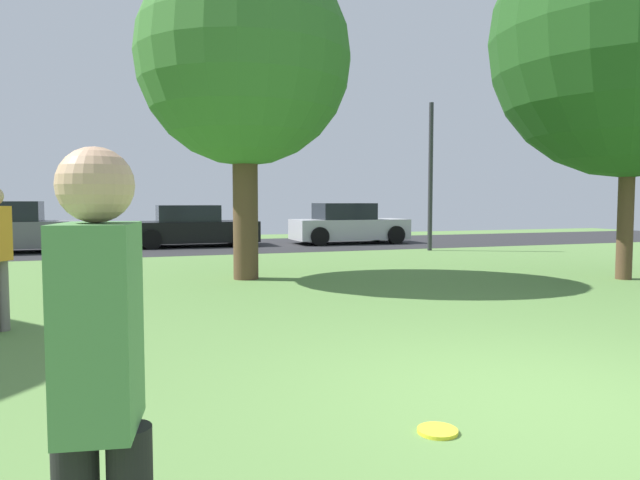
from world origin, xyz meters
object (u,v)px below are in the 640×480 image
object	(u,v)px
parked_car_grey	(9,229)
oak_tree_center	(244,60)
person_bystander	(101,397)
street_lamp_post	(431,177)
parked_car_silver	(348,225)
frisbee_disc	(437,431)
birch_tree_lone	(632,39)
parked_car_black	(193,227)

from	to	relation	value
parked_car_grey	oak_tree_center	bearing A→B (deg)	-56.05
person_bystander	street_lamp_post	bearing A→B (deg)	-23.47
person_bystander	parked_car_silver	distance (m)	19.21
oak_tree_center	parked_car_silver	size ratio (longest dim) A/B	1.55
frisbee_disc	birch_tree_lone	bearing A→B (deg)	36.48
parked_car_silver	parked_car_grey	bearing A→B (deg)	-179.20
parked_car_black	parked_car_silver	size ratio (longest dim) A/B	1.01
frisbee_disc	street_lamp_post	bearing A→B (deg)	60.36
birch_tree_lone	person_bystander	bearing A→B (deg)	-143.78
birch_tree_lone	parked_car_grey	distance (m)	16.68
street_lamp_post	frisbee_disc	bearing A→B (deg)	-119.64
oak_tree_center	parked_car_black	distance (m)	9.39
parked_car_grey	frisbee_disc	bearing A→B (deg)	-72.58
oak_tree_center	person_bystander	world-z (taller)	oak_tree_center
birch_tree_lone	parked_car_black	xyz separation A→B (m)	(-6.94, 11.14, -3.99)
frisbee_disc	parked_car_grey	world-z (taller)	parked_car_grey
person_bystander	oak_tree_center	bearing A→B (deg)	-4.76
oak_tree_center	street_lamp_post	distance (m)	8.36
parked_car_grey	parked_car_silver	size ratio (longest dim) A/B	1.09
parked_car_black	parked_car_grey	bearing A→B (deg)	-173.06
birch_tree_lone	parked_car_grey	bearing A→B (deg)	139.72
parked_car_grey	parked_car_black	distance (m)	5.46
parked_car_black	birch_tree_lone	bearing A→B (deg)	-58.07
parked_car_silver	street_lamp_post	world-z (taller)	street_lamp_post
birch_tree_lone	frisbee_disc	bearing A→B (deg)	-143.52
parked_car_silver	street_lamp_post	distance (m)	4.12
frisbee_disc	person_bystander	bearing A→B (deg)	-144.74
parked_car_grey	parked_car_black	size ratio (longest dim) A/B	1.07
frisbee_disc	parked_car_grey	size ratio (longest dim) A/B	0.06
parked_car_black	street_lamp_post	bearing A→B (deg)	-31.50
oak_tree_center	parked_car_silver	xyz separation A→B (m)	(5.45, 8.16, -3.58)
birch_tree_lone	street_lamp_post	xyz separation A→B (m)	(-0.26, 7.04, -2.37)
birch_tree_lone	parked_car_silver	bearing A→B (deg)	98.15
birch_tree_lone	parked_car_silver	xyz separation A→B (m)	(-1.52, 10.63, -3.96)
oak_tree_center	birch_tree_lone	distance (m)	7.41
person_bystander	parked_car_silver	size ratio (longest dim) A/B	0.42
oak_tree_center	parked_car_silver	world-z (taller)	oak_tree_center
parked_car_black	parked_car_silver	world-z (taller)	parked_car_silver
frisbee_disc	parked_car_black	xyz separation A→B (m)	(0.43, 16.59, 0.62)
person_bystander	parked_car_grey	bearing A→B (deg)	19.48
birch_tree_lone	parked_car_grey	xyz separation A→B (m)	(-12.36, 10.48, -3.93)
oak_tree_center	birch_tree_lone	bearing A→B (deg)	-19.50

